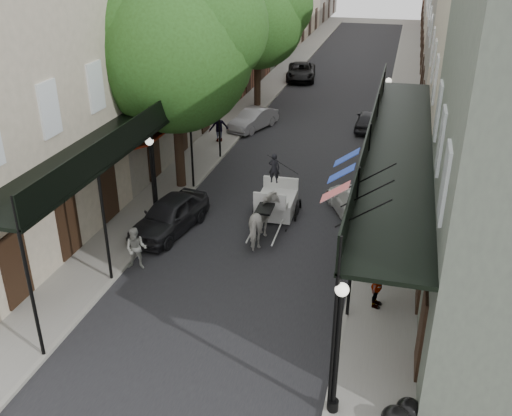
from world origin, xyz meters
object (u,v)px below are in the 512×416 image
Objects in this scene: pedestrian_walking at (136,249)px; car_left_near at (170,215)px; horse at (264,221)px; car_right_near at (358,204)px; pedestrian_sidewalk_left at (219,126)px; tree_near at (183,45)px; car_left_mid at (253,119)px; tree_far at (263,17)px; lamppost_left at (153,181)px; lamppost_right_far at (386,111)px; car_right_far at (368,120)px; lamppost_right_near at (337,348)px; carriage at (279,186)px; car_left_far at (301,72)px; pedestrian_sidewalk_right at (377,286)px.

pedestrian_walking is 2.89m from car_left_near.
horse is 4.43m from car_right_near.
pedestrian_sidewalk_left is 0.41× the size of car_right_near.
car_left_mid is (0.60, 9.04, -5.87)m from tree_near.
lamppost_left is at bearing -89.54° from tree_far.
lamppost_right_far is 1.76× the size of horse.
lamppost_left is at bearing -88.66° from tree_near.
lamppost_right_far is 14.33m from car_left_near.
car_right_far is at bearing -101.75° from horse.
tree_near is 2.60× the size of lamppost_right_near.
horse reaches higher than pedestrian_walking.
car_right_near is at bearing 28.73° from pedestrian_walking.
lamppost_right_near and lamppost_left have the same top height.
pedestrian_sidewalk_left is (-0.62, 6.14, -5.49)m from tree_near.
horse is at bearing 84.72° from pedestrian_sidewalk_left.
car_left_mid is at bearing 78.88° from pedestrian_walking.
pedestrian_sidewalk_left reaches higher than pedestrian_walking.
tree_far is at bearing -86.87° from car_right_near.
lamppost_right_near is at bearing -36.04° from car_left_near.
lamppost_right_near is 9.18m from pedestrian_walking.
pedestrian_sidewalk_left reaches higher than horse.
car_right_near is (3.31, 0.23, -0.53)m from carriage.
lamppost_left reaches higher than car_left_mid.
lamppost_left is at bearing 65.34° from car_right_far.
lamppost_left is 1.07× the size of car_right_far.
carriage is (4.53, -15.41, -4.68)m from tree_far.
pedestrian_sidewalk_left is 0.47× the size of car_left_mid.
pedestrian_sidewalk_left is (-8.92, -1.68, -1.05)m from lamppost_right_far.
car_left_far reaches higher than car_right_far.
pedestrian_walking is 0.42× the size of car_left_mid.
lamppost_right_far is (0.00, 20.00, 0.00)m from lamppost_right_near.
tree_far is 2.32× the size of lamppost_left.
tree_far is 19.39m from horse.
carriage reaches higher than pedestrian_walking.
car_left_far is at bearing 26.64° from pedestrian_sidewalk_right.
lamppost_right_far is at bearing 14.23° from pedestrian_sidewalk_right.
car_right_near is (7.85, -15.18, -5.21)m from tree_far.
lamppost_left reaches higher than carriage.
lamppost_left reaches higher than pedestrian_sidewalk_left.
lamppost_right_far is 2.34× the size of pedestrian_walking.
lamppost_right_near reaches higher than car_left_mid.
tree_near is at bearing -74.55° from car_left_mid.
tree_near is at bearing 161.20° from carriage.
pedestrian_sidewalk_left is 16.16m from car_left_far.
carriage is at bearing 32.26° from lamppost_left.
car_left_near reaches higher than car_right_near.
pedestrian_sidewalk_right is (4.44, -3.34, -0.01)m from horse.
lamppost_right_far reaches higher than carriage.
lamppost_left is at bearing -100.03° from car_left_far.
tree_near is 22.99m from car_left_far.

